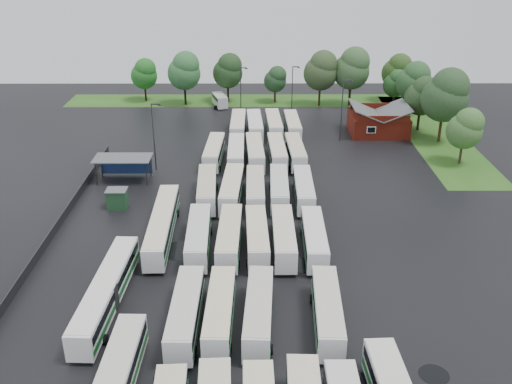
{
  "coord_description": "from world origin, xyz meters",
  "views": [
    {
      "loc": [
        1.78,
        -54.96,
        33.21
      ],
      "look_at": [
        2.0,
        12.0,
        2.5
      ],
      "focal_mm": 40.0,
      "sensor_mm": 36.0,
      "label": 1
    }
  ],
  "objects": [
    {
      "name": "bus_r2c4",
      "position": [
        8.52,
        1.16,
        1.73
      ],
      "size": [
        2.58,
        11.31,
        3.14
      ],
      "rotation": [
        0.0,
        0.0,
        -0.02
      ],
      "color": "white",
      "rests_on": "ground"
    },
    {
      "name": "lamp_post_nw",
      "position": [
        -13.1,
        25.84,
        6.03
      ],
      "size": [
        1.6,
        0.31,
        10.39
      ],
      "color": "#2D2D30",
      "rests_on": "ground"
    },
    {
      "name": "tree_north_2",
      "position": [
        -3.61,
        63.92,
        6.67
      ],
      "size": [
        6.26,
        6.26,
        10.37
      ],
      "color": "black",
      "rests_on": "ground"
    },
    {
      "name": "minibus",
      "position": [
        -5.34,
        60.28,
        1.39
      ],
      "size": [
        3.64,
        6.08,
        2.5
      ],
      "rotation": [
        0.0,
        0.0,
        0.29
      ],
      "color": "silver",
      "rests_on": "ground"
    },
    {
      "name": "bus_r2c3",
      "position": [
        5.08,
        1.38,
        1.76
      ],
      "size": [
        2.49,
        11.5,
        3.2
      ],
      "rotation": [
        0.0,
        0.0,
        0.0
      ],
      "color": "white",
      "rests_on": "ground"
    },
    {
      "name": "bus_r4c3",
      "position": [
        5.35,
        28.66,
        1.74
      ],
      "size": [
        2.9,
        11.47,
        3.17
      ],
      "rotation": [
        0.0,
        0.0,
        0.04
      ],
      "color": "white",
      "rests_on": "ground"
    },
    {
      "name": "bus_r2c0",
      "position": [
        -4.55,
        1.52,
        1.77
      ],
      "size": [
        2.85,
        11.67,
        3.23
      ],
      "rotation": [
        0.0,
        0.0,
        0.03
      ],
      "color": "white",
      "rests_on": "ground"
    },
    {
      "name": "puddle_0",
      "position": [
        -3.63,
        -18.97,
        0.0
      ],
      "size": [
        5.77,
        5.77,
        0.01
      ],
      "primitive_type": "cylinder",
      "color": "black",
      "rests_on": "ground"
    },
    {
      "name": "bus_r5c4",
      "position": [
        8.58,
        42.15,
        1.71
      ],
      "size": [
        2.67,
        11.22,
        3.11
      ],
      "rotation": [
        0.0,
        0.0,
        0.03
      ],
      "color": "white",
      "rests_on": "ground"
    },
    {
      "name": "west_fence",
      "position": [
        -22.2,
        8.0,
        0.6
      ],
      "size": [
        0.1,
        50.0,
        1.2
      ],
      "primitive_type": "cube",
      "color": "#2D2D30",
      "rests_on": "ground"
    },
    {
      "name": "tree_east_2",
      "position": [
        31.93,
        44.6,
        6.44
      ],
      "size": [
        6.05,
        6.05,
        10.01
      ],
      "color": "#332616",
      "rests_on": "ground"
    },
    {
      "name": "lamp_post_back_w",
      "position": [
        -0.72,
        54.27,
        5.49
      ],
      "size": [
        1.46,
        0.28,
        9.45
      ],
      "color": "#2D2D30",
      "rests_on": "ground"
    },
    {
      "name": "bus_r5c1",
      "position": [
        -1.09,
        41.81,
        1.8
      ],
      "size": [
        2.59,
        11.75,
        3.26
      ],
      "rotation": [
        0.0,
        0.0,
        -0.01
      ],
      "color": "white",
      "rests_on": "ground"
    },
    {
      "name": "wash_shed",
      "position": [
        -17.2,
        22.02,
        2.99
      ],
      "size": [
        8.2,
        4.2,
        3.58
      ],
      "color": "#2D2D30",
      "rests_on": "ground"
    },
    {
      "name": "lamp_post_back_e",
      "position": [
        9.37,
        54.92,
        5.51
      ],
      "size": [
        1.46,
        0.28,
        9.5
      ],
      "color": "#2D2D30",
      "rests_on": "ground"
    },
    {
      "name": "puddle_2",
      "position": [
        -6.55,
        1.4,
        0.0
      ],
      "size": [
        4.57,
        4.57,
        0.01
      ],
      "primitive_type": "cylinder",
      "color": "black",
      "rests_on": "ground"
    },
    {
      "name": "bus_r1c2",
      "position": [
        2.17,
        -12.33,
        1.73
      ],
      "size": [
        2.98,
        11.4,
        3.14
      ],
      "rotation": [
        0.0,
        0.0,
        -0.05
      ],
      "color": "white",
      "rests_on": "ground"
    },
    {
      "name": "bus_r2c2",
      "position": [
        2.09,
        1.5,
        1.72
      ],
      "size": [
        2.77,
        11.32,
        3.13
      ],
      "rotation": [
        0.0,
        0.0,
        0.03
      ],
      "color": "white",
      "rests_on": "ground"
    },
    {
      "name": "grass_strip_north",
      "position": [
        2.0,
        64.8,
        0.01
      ],
      "size": [
        80.0,
        10.0,
        0.01
      ],
      "primitive_type": "cube",
      "color": "#2E5E19",
      "rests_on": "ground"
    },
    {
      "name": "tree_north_4",
      "position": [
        15.51,
        60.73,
        7.43
      ],
      "size": [
        6.97,
        6.97,
        11.55
      ],
      "color": "#302010",
      "rests_on": "ground"
    },
    {
      "name": "bus_r4c2",
      "position": [
        1.89,
        28.34,
        1.79
      ],
      "size": [
        3.04,
        11.8,
        3.26
      ],
      "rotation": [
        0.0,
        0.0,
        0.05
      ],
      "color": "white",
      "rests_on": "ground"
    },
    {
      "name": "tree_north_5",
      "position": [
        21.81,
        60.75,
        7.88
      ],
      "size": [
        7.4,
        7.4,
        12.25
      ],
      "color": "black",
      "rests_on": "ground"
    },
    {
      "name": "utility_hut",
      "position": [
        -16.2,
        12.6,
        1.32
      ],
      "size": [
        2.7,
        2.2,
        2.62
      ],
      "color": "#194021",
      "rests_on": "ground"
    },
    {
      "name": "bus_r1c1",
      "position": [
        -1.37,
        -12.29,
        1.71
      ],
      "size": [
        2.61,
        11.24,
        3.12
      ],
      "rotation": [
        0.0,
        0.0,
        -0.02
      ],
      "color": "white",
      "rests_on": "ground"
    },
    {
      "name": "bus_r3c0",
      "position": [
        -4.57,
        14.6,
        1.76
      ],
      "size": [
        3.03,
        11.6,
        3.2
      ],
      "rotation": [
        0.0,
        0.0,
        0.05
      ],
      "color": "white",
      "rests_on": "ground"
    },
    {
      "name": "brick_building",
      "position": [
        24.0,
        42.77,
        1.87
      ],
      "size": [
        10.07,
        8.6,
        5.39
      ],
      "color": "maroon",
      "rests_on": "ground"
    },
    {
      "name": "tree_east_4",
      "position": [
        30.56,
        59.13,
        5.14
      ],
      "size": [
        4.85,
        4.83,
        8.0
      ],
      "color": "black",
      "rests_on": "ground"
    },
    {
      "name": "bus_r3c4",
      "position": [
        8.4,
        14.52,
        1.72
      ],
      "size": [
        2.54,
        11.24,
        3.12
      ],
      "rotation": [
        0.0,
        0.0,
        -0.01
      ],
      "color": "white",
      "rests_on": "ground"
    },
    {
      "name": "artic_bus_west_c",
      "position": [
        -12.43,
        -9.21,
        1.75
      ],
      "size": [
        3.13,
        17.08,
        3.15
      ],
      "rotation": [
        0.0,
        0.0,
        -0.04
      ],
      "color": "white",
      "rests_on": "ground"
    },
    {
      "name": "bus_r4c4",
      "position": [
        8.23,
        28.71,
        1.73
      ],
      "size": [
        2.91,
        11.42,
        3.15
      ],
      "rotation": [
        0.0,
        0.0,
        0.05
      ],
      "color": "white",
      "rests_on": "ground"
    },
    {
      "name": "puddle_4",
      "position": [
        16.55,
        -18.7,
        0.0
      ],
      "size": [
        2.54,
        2.54,
        0.01
      ],
      "primitive_type": "cylinder",
      "color": "black",
      "rests_on": "ground"
    },
    {
      "name": "tree_north_6",
      "position": [
        31.86,
        64.0,
        6.59
      ],
      "size": [
        6.19,
        6.19,
        10.25
      ],
      "color": "black",
      "rests_on": "ground"
    },
    {
      "name": "tree_north_0",
      "position": [
        -21.35,
        64.6,
        5.9
      ],
      "size": [
        5.54,
        5.54,
        9.17
      ],
      "color": "black",
      "rests_on": "ground"
    },
    {
      "name": "lamp_post_ne",
      "position": [
        16.85,
        39.06,
        6.17
      ],
      "size": [
        1.64,
        0.32,
        10.62
      ],
      "color": "#2D2D30",
      "rests_on": "ground"
    },
    {
      "name": "bus_r4c0",
      "position": [
        -4.52,
        28.72,
        1.75
      ],
      "size": [
        2.92,
        11.52,
        3.18
      ],
      "rotation": [
        0.0,
        0.0,
        -0.04
      ],
      "color": "white",
      "rests_on": "ground"
    },
    {
      "name": "tree_east_0",
      "position": [
        34.12,
        27.98,
        5.84
      ],
      "size": [
        5.48,
        5.48,
        9.08
      ],
      "color": "#3D2B1D",
      "rests_on": "ground"
    },
    {
      "name": "bus_r2c1",
      "position": [
        -1.04,
        1.4,
        1.78
      ],
      "size": [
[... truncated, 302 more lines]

